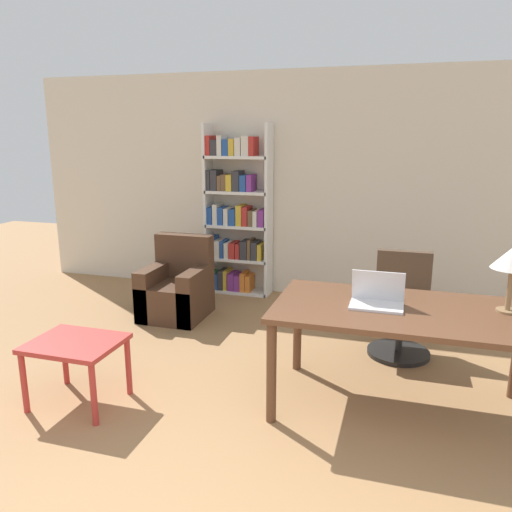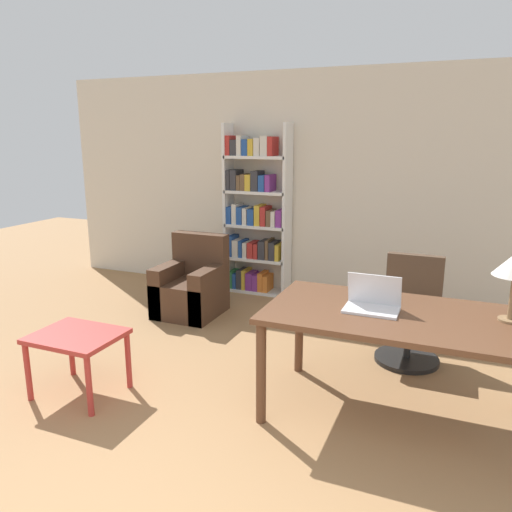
{
  "view_description": "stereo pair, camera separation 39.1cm",
  "coord_description": "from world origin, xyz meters",
  "views": [
    {
      "loc": [
        0.77,
        -1.43,
        1.95
      ],
      "look_at": [
        -0.33,
        2.22,
        1.03
      ],
      "focal_mm": 35.0,
      "sensor_mm": 36.0,
      "label": 1
    },
    {
      "loc": [
        1.14,
        -1.3,
        1.95
      ],
      "look_at": [
        -0.33,
        2.22,
        1.03
      ],
      "focal_mm": 35.0,
      "sensor_mm": 36.0,
      "label": 2
    }
  ],
  "objects": [
    {
      "name": "bookshelf",
      "position": [
        -1.23,
        4.34,
        0.97
      ],
      "size": [
        0.82,
        0.28,
        2.1
      ],
      "color": "white",
      "rests_on": "ground_plane"
    },
    {
      "name": "side_table_blue",
      "position": [
        -1.47,
        1.42,
        0.42
      ],
      "size": [
        0.64,
        0.52,
        0.49
      ],
      "color": "#B2332D",
      "rests_on": "ground_plane"
    },
    {
      "name": "wall_back",
      "position": [
        0.0,
        4.53,
        1.35
      ],
      "size": [
        8.0,
        0.06,
        2.7
      ],
      "color": "beige",
      "rests_on": "ground_plane"
    },
    {
      "name": "desk",
      "position": [
        0.81,
        2.02,
        0.69
      ],
      "size": [
        1.8,
        0.97,
        0.78
      ],
      "color": "brown",
      "rests_on": "ground_plane"
    },
    {
      "name": "armchair",
      "position": [
        -1.57,
        3.34,
        0.29
      ],
      "size": [
        0.65,
        0.68,
        0.88
      ],
      "color": "#472D1E",
      "rests_on": "ground_plane"
    },
    {
      "name": "office_chair",
      "position": [
        0.8,
        3.05,
        0.4
      ],
      "size": [
        0.56,
        0.56,
        0.92
      ],
      "color": "black",
      "rests_on": "ground_plane"
    },
    {
      "name": "laptop",
      "position": [
        0.62,
        2.02,
        0.83
      ],
      "size": [
        0.37,
        0.24,
        0.25
      ],
      "color": "silver",
      "rests_on": "desk"
    }
  ]
}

